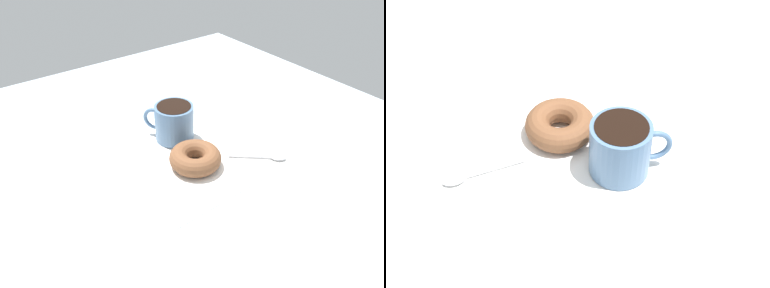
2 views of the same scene
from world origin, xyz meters
The scene contains 5 objects.
ground_plane centered at (0.00, 0.00, -1.00)cm, with size 120.00×120.00×2.00cm, color #99A8B7.
napkin centered at (0.20, 1.79, 0.15)cm, with size 33.50×33.50×0.30cm, color white.
coffee_cup centered at (-6.88, 1.70, 4.76)cm, with size 11.27×9.36×8.62cm.
donut centered at (4.74, -0.72, 2.30)cm, with size 11.20×11.20×3.99cm, color brown.
spoon centered at (12.65, 14.07, 0.70)cm, with size 9.39×10.63×0.90cm.
Camera 1 is at (55.29, -39.24, 50.20)cm, focal length 35.00 mm.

